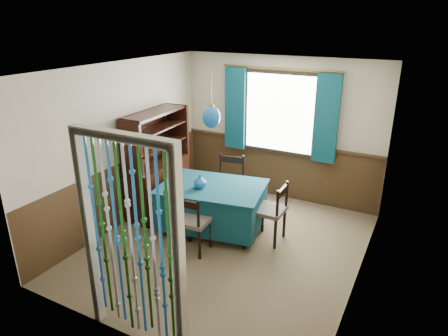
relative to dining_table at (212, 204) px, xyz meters
The scene contains 22 objects.
floor 0.68m from the dining_table, 38.31° to the right, with size 4.00×4.00×0.00m, color brown.
ceiling 2.14m from the dining_table, 38.31° to the right, with size 4.00×4.00×0.00m, color silver.
wall_back 1.91m from the dining_table, 76.24° to the left, with size 3.60×3.60×0.00m, color #C0B69D.
wall_front 2.50m from the dining_table, 79.99° to the right, with size 3.60×3.60×0.00m, color #C0B69D.
wall_left 1.65m from the dining_table, 166.86° to the right, with size 4.00×4.00×0.00m, color #C0B69D.
wall_right 2.38m from the dining_table, ahead, with size 4.00×4.00×0.00m, color #C0B69D.
wainscot_back 1.71m from the dining_table, 76.12° to the left, with size 3.60×3.60×0.00m, color #3F2B18.
wainscot_front 2.35m from the dining_table, 79.92° to the right, with size 3.60×3.60×0.00m, color #3F2B18.
wainscot_left 1.41m from the dining_table, 166.73° to the right, with size 4.00×4.00×0.00m, color #3F2B18.
wainscot_right 2.22m from the dining_table, ahead, with size 4.00×4.00×0.00m, color #3F2B18.
window 2.02m from the dining_table, 75.83° to the left, with size 1.32×0.12×1.42m, color black.
doorway 2.38m from the dining_table, 79.73° to the right, with size 1.16×0.12×2.18m, color silver, non-canonical shape.
dining_table is the anchor object (origin of this frame).
chair_near 0.66m from the dining_table, 85.00° to the right, with size 0.45×0.43×0.87m.
chair_far 0.70m from the dining_table, 95.98° to the left, with size 0.55×0.53×0.95m.
chair_left 0.92m from the dining_table, 168.68° to the right, with size 0.52×0.53×0.88m.
chair_right 0.91m from the dining_table, ahead, with size 0.43×0.45×0.90m.
sideboard 1.17m from the dining_table, behind, with size 0.51×1.32×1.70m.
pendant_lamp 1.36m from the dining_table, 63.43° to the right, with size 0.25×0.25×0.87m.
vase_table 0.44m from the dining_table, 130.17° to the right, with size 0.17×0.17×0.18m, color #155193.
bowl_shelf 1.32m from the dining_table, behind, with size 0.19×0.19×0.05m, color beige.
vase_sideboard 1.30m from the dining_table, 155.30° to the left, with size 0.16×0.16×0.17m, color beige.
Camera 1 is at (2.30, -4.41, 3.09)m, focal length 32.00 mm.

